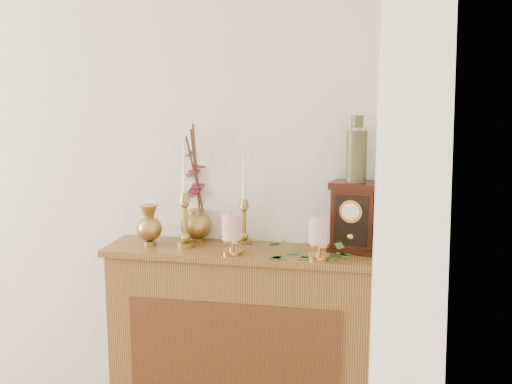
% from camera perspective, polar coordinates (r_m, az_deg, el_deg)
% --- Properties ---
extents(console_shelf, '(1.24, 0.34, 0.93)m').
position_cam_1_polar(console_shelf, '(2.92, -1.54, -14.75)').
color(console_shelf, olive).
rests_on(console_shelf, ground).
extents(candlestick_left, '(0.09, 0.09, 0.52)m').
position_cam_1_polar(candlestick_left, '(2.76, -6.79, -1.76)').
color(candlestick_left, '#A58A42').
rests_on(candlestick_left, console_shelf).
extents(candlestick_center, '(0.07, 0.07, 0.43)m').
position_cam_1_polar(candlestick_center, '(2.81, -1.13, -2.11)').
color(candlestick_center, '#A58A42').
rests_on(candlestick_center, console_shelf).
extents(bud_vase, '(0.12, 0.12, 0.19)m').
position_cam_1_polar(bud_vase, '(2.83, -10.13, -3.17)').
color(bud_vase, '#A58A42').
rests_on(bud_vase, console_shelf).
extents(ginger_jar, '(0.22, 0.25, 0.56)m').
position_cam_1_polar(ginger_jar, '(2.91, -5.74, 0.48)').
color(ginger_jar, '#A58A42').
rests_on(ginger_jar, console_shelf).
extents(pillar_candle_left, '(0.10, 0.10, 0.19)m').
position_cam_1_polar(pillar_candle_left, '(2.64, -2.32, -3.84)').
color(pillar_candle_left, '#BC8241').
rests_on(pillar_candle_left, console_shelf).
extents(pillar_candle_right, '(0.10, 0.10, 0.19)m').
position_cam_1_polar(pillar_candle_right, '(2.58, 6.01, -4.17)').
color(pillar_candle_right, '#BC8241').
rests_on(pillar_candle_right, console_shelf).
extents(ivy_garland, '(0.39, 0.17, 0.07)m').
position_cam_1_polar(ivy_garland, '(2.64, 4.84, -5.84)').
color(ivy_garland, '#336C29').
rests_on(ivy_garland, console_shelf).
extents(mantel_clock, '(0.24, 0.19, 0.32)m').
position_cam_1_polar(mantel_clock, '(2.71, 9.35, -2.40)').
color(mantel_clock, '#37170B').
rests_on(mantel_clock, console_shelf).
extents(ceramic_vase, '(0.09, 0.09, 0.29)m').
position_cam_1_polar(ceramic_vase, '(2.67, 9.54, 3.76)').
color(ceramic_vase, black).
rests_on(ceramic_vase, mantel_clock).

